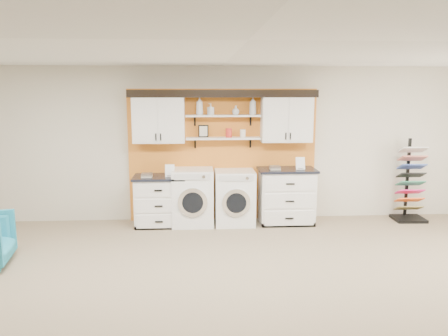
{
  "coord_description": "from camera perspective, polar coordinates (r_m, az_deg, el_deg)",
  "views": [
    {
      "loc": [
        -0.45,
        -3.92,
        2.36
      ],
      "look_at": [
        -0.08,
        2.3,
        1.26
      ],
      "focal_mm": 35.0,
      "sensor_mm": 36.0,
      "label": 1
    }
  ],
  "objects": [
    {
      "name": "floor",
      "position": [
        4.6,
        2.85,
        -20.87
      ],
      "size": [
        10.0,
        10.0,
        0.0
      ],
      "primitive_type": "plane",
      "color": "#8A745D",
      "rests_on": "ground"
    },
    {
      "name": "ceiling",
      "position": [
        3.97,
        3.21,
        16.36
      ],
      "size": [
        10.0,
        10.0,
        0.0
      ],
      "primitive_type": "plane",
      "rotation": [
        3.14,
        0.0,
        0.0
      ],
      "color": "white",
      "rests_on": "wall_back"
    },
    {
      "name": "wall_back",
      "position": [
        7.99,
        -0.2,
        3.13
      ],
      "size": [
        10.0,
        0.0,
        10.0
      ],
      "primitive_type": "plane",
      "rotation": [
        1.57,
        0.0,
        0.0
      ],
      "color": "beige",
      "rests_on": "floor"
    },
    {
      "name": "accent_panel",
      "position": [
        7.98,
        -0.18,
        1.68
      ],
      "size": [
        3.4,
        0.07,
        2.4
      ],
      "primitive_type": "cube",
      "color": "orange",
      "rests_on": "wall_back"
    },
    {
      "name": "upper_cabinet_left",
      "position": [
        7.76,
        -8.52,
        6.37
      ],
      "size": [
        0.9,
        0.35,
        0.84
      ],
      "color": "white",
      "rests_on": "wall_back"
    },
    {
      "name": "upper_cabinet_right",
      "position": [
        7.89,
        8.16,
        6.44
      ],
      "size": [
        0.9,
        0.35,
        0.84
      ],
      "color": "white",
      "rests_on": "wall_back"
    },
    {
      "name": "shelf_lower",
      "position": [
        7.78,
        -0.11,
        3.9
      ],
      "size": [
        1.32,
        0.28,
        0.03
      ],
      "primitive_type": "cube",
      "color": "white",
      "rests_on": "wall_back"
    },
    {
      "name": "shelf_upper",
      "position": [
        7.75,
        -0.11,
        6.85
      ],
      "size": [
        1.32,
        0.28,
        0.03
      ],
      "primitive_type": "cube",
      "color": "white",
      "rests_on": "wall_back"
    },
    {
      "name": "crown_molding",
      "position": [
        7.75,
        -0.12,
        9.79
      ],
      "size": [
        3.3,
        0.41,
        0.13
      ],
      "color": "black",
      "rests_on": "wall_back"
    },
    {
      "name": "picture_frame",
      "position": [
        7.8,
        -2.71,
        4.83
      ],
      "size": [
        0.18,
        0.02,
        0.22
      ],
      "color": "black",
      "rests_on": "shelf_lower"
    },
    {
      "name": "canister_red",
      "position": [
        7.78,
        0.62,
        4.61
      ],
      "size": [
        0.11,
        0.11,
        0.16
      ],
      "primitive_type": "cylinder",
      "color": "red",
      "rests_on": "shelf_lower"
    },
    {
      "name": "canister_cream",
      "position": [
        7.8,
        2.46,
        4.54
      ],
      "size": [
        0.1,
        0.1,
        0.14
      ],
      "primitive_type": "cylinder",
      "color": "silver",
      "rests_on": "shelf_lower"
    },
    {
      "name": "base_cabinet_left",
      "position": [
        7.83,
        -8.35,
        -4.22
      ],
      "size": [
        0.91,
        0.66,
        0.89
      ],
      "color": "white",
      "rests_on": "floor"
    },
    {
      "name": "base_cabinet_right",
      "position": [
        7.95,
        8.13,
        -3.63
      ],
      "size": [
        1.02,
        0.66,
        1.0
      ],
      "color": "white",
      "rests_on": "floor"
    },
    {
      "name": "washer",
      "position": [
        7.78,
        -4.09,
        -3.79
      ],
      "size": [
        0.72,
        0.71,
        1.01
      ],
      "color": "white",
      "rests_on": "floor"
    },
    {
      "name": "dryer",
      "position": [
        7.82,
        1.39,
        -3.85
      ],
      "size": [
        0.7,
        0.71,
        0.97
      ],
      "color": "white",
      "rests_on": "floor"
    },
    {
      "name": "sample_rack",
      "position": [
        8.73,
        23.07,
        -3.12
      ],
      "size": [
        0.56,
        0.48,
        1.51
      ],
      "rotation": [
        0.0,
        0.0,
        -0.04
      ],
      "color": "black",
      "rests_on": "floor"
    },
    {
      "name": "soap_bottle_a",
      "position": [
        7.73,
        -3.21,
        8.13
      ],
      "size": [
        0.15,
        0.14,
        0.32
      ],
      "primitive_type": "imported",
      "rotation": [
        0.0,
        0.0,
        1.75
      ],
      "color": "silver",
      "rests_on": "shelf_upper"
    },
    {
      "name": "soap_bottle_b",
      "position": [
        7.73,
        -1.75,
        7.69
      ],
      "size": [
        0.12,
        0.12,
        0.2
      ],
      "primitive_type": "imported",
      "rotation": [
        0.0,
        0.0,
        -1.1
      ],
      "color": "silver",
      "rests_on": "shelf_upper"
    },
    {
      "name": "soap_bottle_c",
      "position": [
        7.76,
        1.54,
        7.56
      ],
      "size": [
        0.18,
        0.18,
        0.16
      ],
      "primitive_type": "imported",
      "rotation": [
        0.0,
        0.0,
        1.0
      ],
      "color": "silver",
      "rests_on": "shelf_upper"
    },
    {
      "name": "soap_bottle_d",
      "position": [
        7.79,
        3.78,
        8.15
      ],
      "size": [
        0.17,
        0.17,
        0.32
      ],
      "primitive_type": "imported",
      "rotation": [
        0.0,
        0.0,
        -1.02
      ],
      "color": "silver",
      "rests_on": "shelf_upper"
    }
  ]
}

